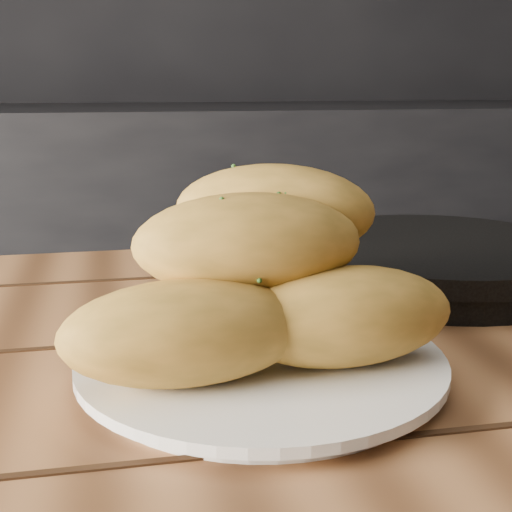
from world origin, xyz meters
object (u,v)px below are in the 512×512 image
(table, at_px, (355,484))
(plate, at_px, (261,366))
(skillet, at_px, (438,260))
(bread_rolls, at_px, (258,278))

(table, height_order, plate, plate)
(table, distance_m, skillet, 0.31)
(table, bearing_deg, plate, 174.37)
(table, relative_size, skillet, 3.52)
(plate, bearing_deg, bread_rolls, 117.07)
(bread_rolls, bearing_deg, plate, -62.93)
(table, distance_m, bread_rolls, 0.19)
(table, relative_size, plate, 5.64)
(table, height_order, bread_rolls, bread_rolls)
(bread_rolls, relative_size, skillet, 0.65)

